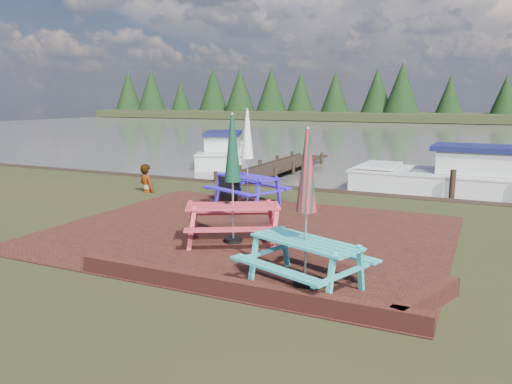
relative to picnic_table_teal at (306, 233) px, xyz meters
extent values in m
plane|color=black|center=(-2.34, 1.65, -0.92)|extent=(120.00, 120.00, 0.00)
cube|color=#3B1613|center=(-2.34, 2.65, -0.91)|extent=(9.00, 7.50, 0.02)
cube|color=#4C1E16|center=(-0.84, -0.95, -0.77)|extent=(6.00, 0.22, 0.30)
cube|color=#4C1E16|center=(1.96, -0.15, -0.77)|extent=(0.82, 1.77, 0.30)
cube|color=#44433A|center=(-2.34, 38.65, -0.92)|extent=(120.00, 60.00, 0.02)
cube|color=black|center=(-2.34, 67.65, -0.42)|extent=(120.00, 10.00, 1.20)
cube|color=teal|center=(0.00, 0.00, -0.14)|extent=(2.03, 1.35, 0.04)
cube|color=teal|center=(-0.25, -0.67, -0.45)|extent=(1.86, 0.90, 0.04)
cube|color=teal|center=(0.25, 0.67, -0.45)|extent=(1.86, 0.90, 0.04)
cube|color=teal|center=(-0.77, 0.29, -0.53)|extent=(0.65, 1.56, 0.78)
cube|color=teal|center=(0.77, -0.29, -0.53)|extent=(0.65, 1.56, 0.78)
cylinder|color=black|center=(0.00, 0.00, -0.87)|extent=(0.38, 0.38, 0.10)
cylinder|color=#B2B2B7|center=(0.00, 0.00, 0.39)|extent=(0.04, 0.04, 2.62)
cone|color=#BA1A33|center=(0.00, 0.00, 1.02)|extent=(0.34, 0.34, 1.31)
cube|color=#BF313D|center=(-2.28, 1.76, -0.10)|extent=(2.13, 1.63, 0.04)
cube|color=#BF313D|center=(-1.92, 1.09, -0.42)|extent=(1.88, 1.18, 0.04)
cube|color=#BF313D|center=(-2.64, 2.42, -0.42)|extent=(1.88, 1.18, 0.04)
cube|color=#BF313D|center=(-3.04, 1.35, -0.51)|extent=(0.90, 1.57, 0.82)
cube|color=#BF313D|center=(-1.52, 2.17, -0.51)|extent=(0.90, 1.57, 0.82)
cylinder|color=black|center=(-2.28, 1.76, -0.86)|extent=(0.40, 0.40, 0.11)
cylinder|color=#B2B2B7|center=(-2.28, 1.76, 0.47)|extent=(0.04, 0.04, 2.77)
cone|color=#0E3421|center=(-2.28, 1.76, 1.13)|extent=(0.36, 0.36, 1.39)
cube|color=#311AC8|center=(-3.79, 5.55, -0.09)|extent=(2.16, 1.47, 0.04)
cube|color=#311AC8|center=(-4.07, 4.84, -0.42)|extent=(1.97, 1.00, 0.04)
cube|color=#311AC8|center=(-3.51, 6.25, -0.42)|extent=(1.97, 1.00, 0.04)
cube|color=#311AC8|center=(-4.60, 5.87, -0.51)|extent=(0.73, 1.65, 0.83)
cube|color=#311AC8|center=(-2.98, 5.22, -0.51)|extent=(0.73, 1.65, 0.83)
cylinder|color=black|center=(-3.79, 5.55, -0.86)|extent=(0.40, 0.40, 0.11)
cylinder|color=#B2B2B7|center=(-3.79, 5.55, 0.48)|extent=(0.04, 0.04, 2.79)
cone|color=silver|center=(-3.79, 5.55, 1.15)|extent=(0.36, 0.36, 1.40)
cube|color=black|center=(-4.41, 5.41, -0.51)|extent=(0.51, 0.21, 0.81)
cube|color=black|center=(-4.41, 5.68, -0.51)|extent=(0.51, 0.21, 0.81)
cube|color=black|center=(-4.41, 5.54, -0.12)|extent=(0.50, 0.05, 0.03)
cube|color=black|center=(-5.84, 13.15, -0.80)|extent=(1.60, 9.00, 0.06)
cube|color=black|center=(-6.59, 13.15, -0.75)|extent=(0.08, 9.00, 0.08)
cube|color=black|center=(-5.09, 13.15, -0.75)|extent=(0.08, 9.00, 0.08)
cylinder|color=black|center=(-6.64, 8.65, -1.02)|extent=(0.16, 0.16, 1.00)
cylinder|color=black|center=(-5.04, 8.65, -1.02)|extent=(0.16, 0.16, 1.00)
cube|color=beige|center=(-9.67, 14.91, -0.82)|extent=(4.39, 6.57, 0.89)
cube|color=beige|center=(-9.67, 14.91, -0.36)|extent=(4.47, 6.70, 0.07)
cube|color=beige|center=(-9.38, 14.22, 0.07)|extent=(2.43, 3.01, 0.76)
cube|color=#10133C|center=(-9.38, 14.22, 0.49)|extent=(2.74, 3.42, 0.16)
cube|color=beige|center=(-10.59, 17.09, -0.24)|extent=(2.11, 1.74, 0.09)
cube|color=beige|center=(1.70, 10.65, -0.81)|extent=(7.00, 2.61, 0.92)
cube|color=beige|center=(1.70, 10.65, -0.33)|extent=(7.14, 2.66, 0.07)
cube|color=beige|center=(2.53, 10.63, 0.11)|extent=(2.96, 1.82, 0.79)
cube|color=#10133C|center=(2.53, 10.63, 0.56)|extent=(3.38, 2.02, 0.17)
cube|color=beige|center=(-0.94, 10.73, -0.21)|extent=(1.31, 2.08, 0.09)
imported|color=gray|center=(-7.73, 5.87, 0.01)|extent=(0.79, 0.67, 1.86)
camera|label=1|loc=(2.62, -7.52, 2.18)|focal=35.00mm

